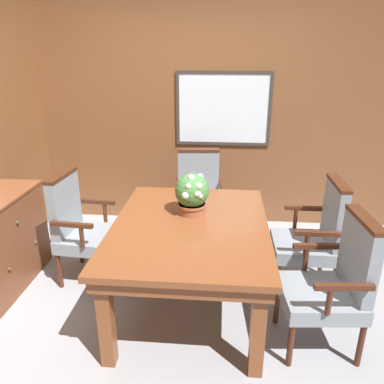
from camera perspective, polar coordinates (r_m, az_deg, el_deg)
ground_plane at (r=3.15m, az=-1.91°, el=-17.77°), size 14.00×14.00×0.00m
wall_back at (r=4.32m, az=0.82°, el=11.03°), size 7.20×0.08×2.45m
dining_table at (r=2.88m, az=-0.26°, el=-6.55°), size 1.17×1.54×0.73m
chair_left_far at (r=3.46m, az=-16.51°, el=-4.93°), size 0.56×0.56×0.99m
chair_head_far at (r=3.99m, az=1.00°, el=-0.49°), size 0.56×0.56×0.99m
chair_right_near at (r=2.75m, az=20.85°, el=-12.63°), size 0.56×0.56×0.99m
chair_right_far at (r=3.33m, az=18.24°, el=-6.14°), size 0.52×0.53×0.99m
potted_plant at (r=2.95m, az=-0.00°, el=-0.28°), size 0.27×0.29×0.34m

